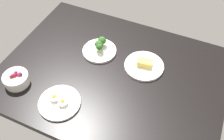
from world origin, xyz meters
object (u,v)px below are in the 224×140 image
Objects in this scene: plate_broccoli at (100,49)px; plate_cheese at (144,65)px; plate_eggs at (59,102)px; bowl_berries at (16,79)px.

plate_broccoli is 0.90× the size of plate_cheese.
plate_eggs is 50.39cm from plate_cheese.
plate_broccoli is at bearing 52.69° from bowl_berries.
plate_eggs is 1.56× the size of bowl_berries.
bowl_berries is at bearing -146.51° from plate_cheese.
plate_cheese is (30.31, 40.25, -0.02)cm from plate_eggs.
plate_eggs is 0.95× the size of plate_cheese.
bowl_berries is (-29.66, -38.92, 1.04)cm from plate_broccoli.
bowl_berries reaches higher than plate_eggs.
plate_eggs is 1.06× the size of plate_broccoli.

